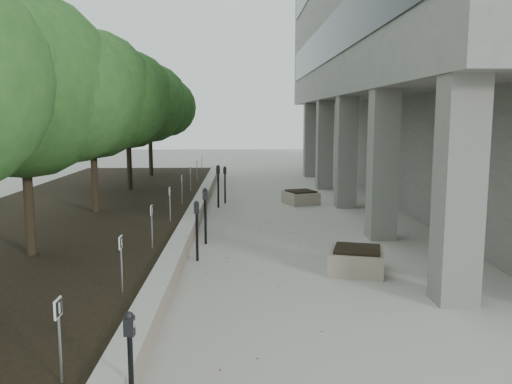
{
  "coord_description": "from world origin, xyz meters",
  "views": [
    {
      "loc": [
        -0.37,
        -8.03,
        3.29
      ],
      "look_at": [
        0.01,
        5.92,
        1.3
      ],
      "focal_mm": 37.28,
      "sensor_mm": 36.0,
      "label": 1
    }
  ],
  "objects": [
    {
      "name": "parking_meter_2",
      "position": [
        -1.39,
        3.87,
        0.7
      ],
      "size": [
        0.14,
        0.1,
        1.4
      ],
      "primitive_type": null,
      "rotation": [
        0.0,
        0.0,
        -0.02
      ],
      "color": "black",
      "rests_on": "ground"
    },
    {
      "name": "parking_sign_7",
      "position": [
        -2.35,
        15.5,
        0.88
      ],
      "size": [
        0.04,
        0.22,
        0.96
      ],
      "primitive_type": null,
      "color": "black",
      "rests_on": "planting_bed"
    },
    {
      "name": "parking_meter_3",
      "position": [
        -1.31,
        5.48,
        0.74
      ],
      "size": [
        0.17,
        0.14,
        1.47
      ],
      "primitive_type": null,
      "rotation": [
        0.0,
        0.0,
        0.25
      ],
      "color": "black",
      "rests_on": "ground"
    },
    {
      "name": "berry_scatter",
      "position": [
        -0.1,
        5.0,
        0.01
      ],
      "size": [
        3.3,
        14.1,
        0.02
      ],
      "primitive_type": null,
      "color": "maroon",
      "rests_on": "ground"
    },
    {
      "name": "crabapple_tree_5",
      "position": [
        -4.8,
        18.0,
        3.12
      ],
      "size": [
        4.6,
        4.0,
        5.44
      ],
      "primitive_type": null,
      "color": "#224D1D",
      "rests_on": "planting_bed"
    },
    {
      "name": "parking_sign_2",
      "position": [
        -2.35,
        0.5,
        0.88
      ],
      "size": [
        0.04,
        0.22,
        0.96
      ],
      "primitive_type": null,
      "color": "black",
      "rests_on": "planting_bed"
    },
    {
      "name": "parking_sign_8",
      "position": [
        -2.35,
        18.5,
        0.88
      ],
      "size": [
        0.04,
        0.22,
        0.96
      ],
      "primitive_type": null,
      "color": "black",
      "rests_on": "planting_bed"
    },
    {
      "name": "brutalist_building",
      "position": [
        9.5,
        13.0,
        7.5
      ],
      "size": [
        13.1,
        26.0,
        15.0
      ],
      "primitive_type": null,
      "color": "gray",
      "rests_on": "ground"
    },
    {
      "name": "parking_meter_5",
      "position": [
        -1.21,
        11.01,
        0.78
      ],
      "size": [
        0.16,
        0.12,
        1.56
      ],
      "primitive_type": null,
      "rotation": [
        0.0,
        0.0,
        -0.04
      ],
      "color": "black",
      "rests_on": "ground"
    },
    {
      "name": "parking_meter_1",
      "position": [
        -1.55,
        -2.7,
        0.64
      ],
      "size": [
        0.14,
        0.11,
        1.28
      ],
      "primitive_type": null,
      "rotation": [
        0.0,
        0.0,
        -0.14
      ],
      "color": "black",
      "rests_on": "ground"
    },
    {
      "name": "crabapple_tree_3",
      "position": [
        -4.8,
        8.0,
        3.12
      ],
      "size": [
        4.6,
        4.0,
        5.44
      ],
      "primitive_type": null,
      "color": "#224D1D",
      "rests_on": "planting_bed"
    },
    {
      "name": "crabapple_tree_2",
      "position": [
        -4.8,
        3.0,
        3.12
      ],
      "size": [
        4.6,
        4.0,
        5.44
      ],
      "primitive_type": null,
      "color": "#224D1D",
      "rests_on": "planting_bed"
    },
    {
      "name": "parking_sign_5",
      "position": [
        -2.35,
        9.5,
        0.88
      ],
      "size": [
        0.04,
        0.22,
        0.96
      ],
      "primitive_type": null,
      "color": "black",
      "rests_on": "planting_bed"
    },
    {
      "name": "parking_sign_1",
      "position": [
        -2.35,
        -2.5,
        0.88
      ],
      "size": [
        0.04,
        0.22,
        0.96
      ],
      "primitive_type": null,
      "color": "black",
      "rests_on": "planting_bed"
    },
    {
      "name": "retaining_wall",
      "position": [
        -1.82,
        9.0,
        0.25
      ],
      "size": [
        0.39,
        26.0,
        0.5
      ],
      "primitive_type": null,
      "color": "#A19380",
      "rests_on": "ground"
    },
    {
      "name": "planter_front",
      "position": [
        2.08,
        2.88,
        0.26
      ],
      "size": [
        1.39,
        1.39,
        0.53
      ],
      "primitive_type": null,
      "rotation": [
        0.0,
        0.0,
        -0.26
      ],
      "color": "#A19380",
      "rests_on": "ground"
    },
    {
      "name": "planter_back",
      "position": [
        1.86,
        11.73,
        0.26
      ],
      "size": [
        1.43,
        1.43,
        0.52
      ],
      "primitive_type": null,
      "rotation": [
        0.0,
        0.0,
        0.36
      ],
      "color": "#A19380",
      "rests_on": "ground"
    },
    {
      "name": "parking_sign_4",
      "position": [
        -2.35,
        6.5,
        0.88
      ],
      "size": [
        0.04,
        0.22,
        0.96
      ],
      "primitive_type": null,
      "color": "black",
      "rests_on": "planting_bed"
    },
    {
      "name": "parking_meter_4",
      "position": [
        -1.0,
        11.96,
        0.71
      ],
      "size": [
        0.15,
        0.11,
        1.42
      ],
      "primitive_type": null,
      "rotation": [
        0.0,
        0.0,
        -0.06
      ],
      "color": "black",
      "rests_on": "ground"
    },
    {
      "name": "crabapple_tree_4",
      "position": [
        -4.8,
        13.0,
        3.12
      ],
      "size": [
        4.6,
        4.0,
        5.44
      ],
      "primitive_type": null,
      "color": "#224D1D",
      "rests_on": "planting_bed"
    },
    {
      "name": "planting_bed",
      "position": [
        -5.5,
        9.0,
        0.2
      ],
      "size": [
        7.0,
        26.0,
        0.4
      ],
      "primitive_type": "cube",
      "color": "black",
      "rests_on": "ground"
    },
    {
      "name": "parking_sign_3",
      "position": [
        -2.35,
        3.5,
        0.88
      ],
      "size": [
        0.04,
        0.22,
        0.96
      ],
      "primitive_type": null,
      "color": "black",
      "rests_on": "planting_bed"
    },
    {
      "name": "parking_sign_6",
      "position": [
        -2.35,
        12.5,
        0.88
      ],
      "size": [
        0.04,
        0.22,
        0.96
      ],
      "primitive_type": null,
      "color": "black",
      "rests_on": "planting_bed"
    },
    {
      "name": "ground",
      "position": [
        0.0,
        0.0,
        0.0
      ],
      "size": [
        90.0,
        90.0,
        0.0
      ],
      "primitive_type": "plane",
      "color": "#ACA69E",
      "rests_on": "ground"
    }
  ]
}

